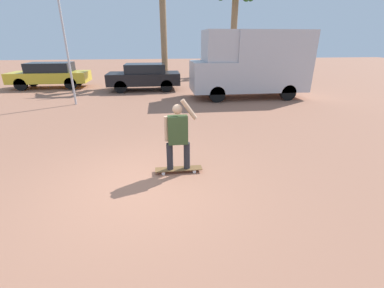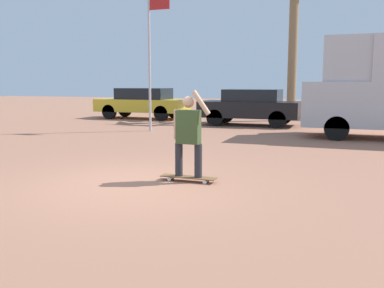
# 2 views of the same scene
# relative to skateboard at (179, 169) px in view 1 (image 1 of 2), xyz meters

# --- Properties ---
(ground_plane) EXTENTS (80.00, 80.00, 0.00)m
(ground_plane) POSITION_rel_skateboard_xyz_m (-0.81, -0.49, -0.07)
(ground_plane) COLOR #A36B51
(skateboard) EXTENTS (1.05, 0.23, 0.09)m
(skateboard) POSITION_rel_skateboard_xyz_m (0.00, 0.00, 0.00)
(skateboard) COLOR brown
(skateboard) RESTS_ON ground_plane
(person_skateboarder) EXTENTS (0.70, 0.22, 1.58)m
(person_skateboarder) POSITION_rel_skateboard_xyz_m (-0.00, 0.00, 0.84)
(person_skateboarder) COLOR #28282D
(person_skateboarder) RESTS_ON skateboard
(camper_van) EXTENTS (5.78, 2.21, 3.25)m
(camper_van) POSITION_rel_skateboard_xyz_m (4.33, 7.86, 1.67)
(camper_van) COLOR black
(camper_van) RESTS_ON ground_plane
(parked_car_black) EXTENTS (4.17, 1.88, 1.52)m
(parked_car_black) POSITION_rel_skateboard_xyz_m (-1.19, 10.69, 0.74)
(parked_car_black) COLOR black
(parked_car_black) RESTS_ON ground_plane
(parked_car_yellow) EXTENTS (4.58, 1.82, 1.53)m
(parked_car_yellow) POSITION_rel_skateboard_xyz_m (-7.05, 12.22, 0.74)
(parked_car_yellow) COLOR black
(parked_car_yellow) RESTS_ON ground_plane
(palm_tree_near_van) EXTENTS (3.25, 3.33, 7.34)m
(palm_tree_near_van) POSITION_rel_skateboard_xyz_m (6.23, 18.30, 5.76)
(palm_tree_near_van) COLOR #8E704C
(palm_tree_near_van) RESTS_ON ground_plane
(flagpole) EXTENTS (0.88, 0.12, 5.22)m
(flagpole) POSITION_rel_skateboard_xyz_m (-4.18, 7.27, 2.92)
(flagpole) COLOR #B7B7BC
(flagpole) RESTS_ON ground_plane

